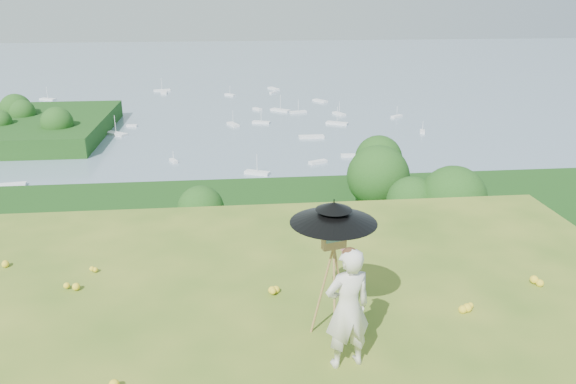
{
  "coord_description": "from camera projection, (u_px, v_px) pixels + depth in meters",
  "views": [
    {
      "loc": [
        0.06,
        -4.78,
        4.55
      ],
      "look_at": [
        0.99,
        4.18,
        1.3
      ],
      "focal_mm": 35.0,
      "sensor_mm": 36.0,
      "label": 1
    }
  ],
  "objects": [
    {
      "name": "slope_trees",
      "position": [
        235.0,
        255.0,
        43.85
      ],
      "size": [
        110.0,
        50.0,
        6.0
      ],
      "primitive_type": null,
      "color": "#1B4514",
      "rests_on": "forest_slope"
    },
    {
      "name": "bay_water",
      "position": [
        230.0,
        85.0,
        242.11
      ],
      "size": [
        700.0,
        700.0,
        0.0
      ],
      "primitive_type": "plane",
      "color": "#6F8D9E",
      "rests_on": "ground"
    },
    {
      "name": "harbor_town",
      "position": [
        235.0,
        225.0,
        86.2
      ],
      "size": [
        110.0,
        22.0,
        5.0
      ],
      "primitive_type": null,
      "color": "silver",
      "rests_on": "shoreline_tier"
    },
    {
      "name": "painter",
      "position": [
        348.0,
        308.0,
        6.96
      ],
      "size": [
        0.67,
        0.52,
        1.65
      ],
      "primitive_type": "imported",
      "rotation": [
        0.0,
        0.0,
        3.36
      ],
      "color": "silver",
      "rests_on": "ground"
    },
    {
      "name": "field_easel",
      "position": [
        333.0,
        283.0,
        7.52
      ],
      "size": [
        0.79,
        0.79,
        1.69
      ],
      "primitive_type": null,
      "rotation": [
        0.0,
        0.0,
        0.27
      ],
      "color": "#AF8A49",
      "rests_on": "ground"
    },
    {
      "name": "shoreline_tier",
      "position": [
        236.0,
        263.0,
        88.4
      ],
      "size": [
        170.0,
        28.0,
        8.0
      ],
      "primitive_type": "cube",
      "color": "slate",
      "rests_on": "bay_water"
    },
    {
      "name": "moored_boats",
      "position": [
        189.0,
        126.0,
        166.87
      ],
      "size": [
        140.0,
        140.0,
        0.7
      ],
      "primitive_type": null,
      "color": "white",
      "rests_on": "bay_water"
    },
    {
      "name": "sun_umbrella",
      "position": [
        333.0,
        222.0,
        7.25
      ],
      "size": [
        1.37,
        1.37,
        0.64
      ],
      "primitive_type": null,
      "rotation": [
        0.0,
        0.0,
        0.23
      ],
      "color": "black",
      "rests_on": "field_easel"
    },
    {
      "name": "painter_cap",
      "position": [
        350.0,
        252.0,
        6.7
      ],
      "size": [
        0.26,
        0.29,
        0.1
      ],
      "primitive_type": null,
      "rotation": [
        0.0,
        0.0,
        0.36
      ],
      "color": "#CF727A",
      "rests_on": "painter"
    }
  ]
}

